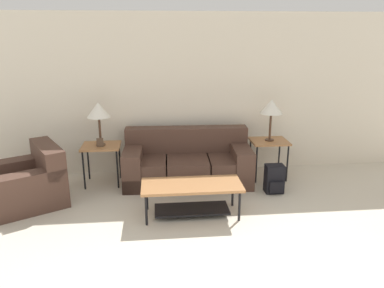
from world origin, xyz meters
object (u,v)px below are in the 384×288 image
at_px(table_lamp_left, 98,111).
at_px(backpack, 274,179).
at_px(coffee_table, 192,192).
at_px(table_lamp_right, 271,107).
at_px(couch, 187,163).
at_px(armchair, 28,184).
at_px(side_table_left, 101,149).
at_px(side_table_right, 269,144).

relative_size(table_lamp_left, backpack, 1.56).
distance_m(coffee_table, table_lamp_right, 1.99).
height_order(couch, coffee_table, couch).
xyz_separation_m(armchair, table_lamp_right, (3.58, 0.61, 0.88)).
height_order(table_lamp_left, table_lamp_right, same).
bearing_deg(couch, side_table_left, 178.56).
bearing_deg(table_lamp_left, backpack, -12.95).
bearing_deg(side_table_left, armchair, -146.85).
bearing_deg(armchair, couch, 14.37).
bearing_deg(armchair, table_lamp_left, 33.15).
bearing_deg(coffee_table, backpack, 24.80).
distance_m(couch, table_lamp_left, 1.58).
bearing_deg(backpack, side_table_left, 167.05).
relative_size(armchair, table_lamp_left, 1.95).
xyz_separation_m(armchair, side_table_right, (3.58, 0.61, 0.28)).
bearing_deg(backpack, couch, 155.86).
distance_m(side_table_right, table_lamp_right, 0.60).
distance_m(table_lamp_left, table_lamp_right, 2.64).
height_order(side_table_right, table_lamp_right, table_lamp_right).
relative_size(side_table_left, backpack, 1.48).
relative_size(armchair, side_table_left, 2.05).
bearing_deg(table_lamp_left, side_table_left, 90.00).
xyz_separation_m(couch, table_lamp_left, (-1.32, 0.03, 0.87)).
bearing_deg(couch, table_lamp_right, 1.44).
xyz_separation_m(armchair, side_table_left, (0.94, 0.61, 0.28)).
bearing_deg(coffee_table, side_table_right, 41.01).
bearing_deg(coffee_table, armchair, 165.56).
distance_m(side_table_left, side_table_right, 2.64).
bearing_deg(side_table_right, backpack, -97.42).
height_order(table_lamp_right, backpack, table_lamp_right).
xyz_separation_m(table_lamp_right, backpack, (-0.08, -0.59, -0.96)).
height_order(coffee_table, side_table_left, side_table_left).
distance_m(armchair, side_table_left, 1.15).
bearing_deg(table_lamp_right, table_lamp_left, 180.00).
height_order(coffee_table, table_lamp_right, table_lamp_right).
xyz_separation_m(couch, side_table_right, (1.32, 0.03, 0.27)).
height_order(armchair, backpack, armchair).
bearing_deg(backpack, coffee_table, -155.20).
bearing_deg(table_lamp_left, side_table_right, 0.00).
xyz_separation_m(table_lamp_left, table_lamp_right, (2.64, 0.00, 0.00)).
xyz_separation_m(table_lamp_left, backpack, (2.57, -0.59, -0.96)).
height_order(armchair, side_table_left, armchair).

